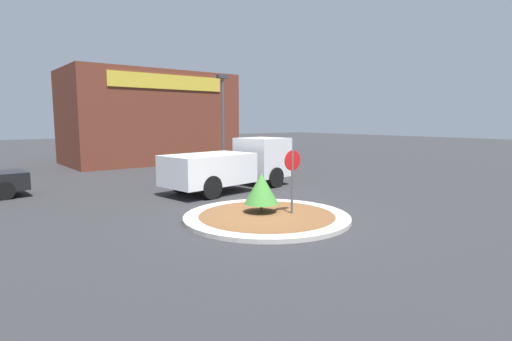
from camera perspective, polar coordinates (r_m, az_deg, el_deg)
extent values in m
plane|color=#2D2D30|center=(11.85, 1.53, -6.93)|extent=(120.00, 120.00, 0.00)
cylinder|color=#BCB7AD|center=(11.84, 1.53, -6.64)|extent=(4.89, 4.89, 0.12)
cylinder|color=brown|center=(11.84, 1.53, -6.63)|extent=(4.01, 4.01, 0.12)
cylinder|color=#4C4C51|center=(11.89, 5.19, -1.90)|extent=(0.07, 0.07, 2.03)
cylinder|color=#B71414|center=(11.80, 5.22, 1.44)|extent=(0.61, 0.03, 0.61)
cylinder|color=brown|center=(12.12, 0.77, -5.35)|extent=(0.08, 0.08, 0.27)
cone|color=#3D7F33|center=(12.01, 0.78, -2.59)|extent=(1.04, 1.04, 0.92)
cube|color=white|center=(17.86, 0.91, 1.93)|extent=(2.09, 2.16, 1.71)
cube|color=white|center=(15.76, -6.82, 0.20)|extent=(3.70, 2.48, 1.18)
cube|color=black|center=(18.31, 2.29, 3.00)|extent=(0.27, 1.71, 0.60)
cylinder|color=black|center=(18.47, -1.58, -0.43)|extent=(0.90, 0.34, 0.88)
cylinder|color=black|center=(17.21, 2.78, -1.00)|extent=(0.90, 0.34, 0.88)
cylinder|color=black|center=(16.19, -10.63, -1.64)|extent=(0.90, 0.34, 0.88)
cylinder|color=black|center=(14.73, -6.40, -2.43)|extent=(0.90, 0.34, 0.88)
cube|color=brown|center=(28.81, -14.94, 7.26)|extent=(10.91, 6.00, 6.08)
cube|color=gold|center=(26.17, -12.40, 12.26)|extent=(7.63, 0.08, 0.90)
cylinder|color=black|center=(17.20, -32.25, -2.47)|extent=(0.68, 0.22, 0.67)
cylinder|color=#4C4C51|center=(23.95, -4.74, 6.57)|extent=(0.16, 0.16, 5.27)
cube|color=#38383D|center=(24.08, -4.81, 13.21)|extent=(0.70, 0.30, 0.20)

